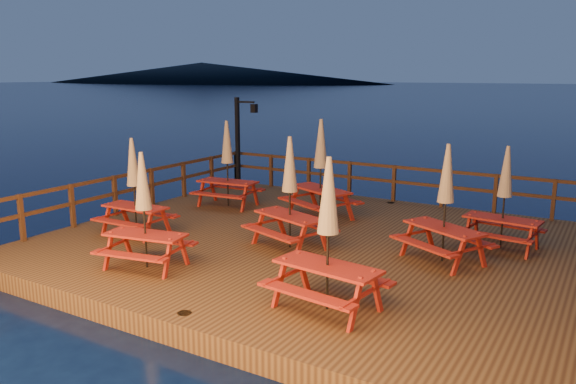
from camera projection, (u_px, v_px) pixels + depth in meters
name	position (u px, v px, depth m)	size (l,w,h in m)	color
ground	(318.00, 258.00, 12.99)	(500.00, 500.00, 0.00)	black
deck	(318.00, 250.00, 12.95)	(12.00, 10.00, 0.40)	#402714
deck_piles	(318.00, 270.00, 13.05)	(11.44, 9.44, 1.40)	#362211
railing	(351.00, 195.00, 14.24)	(11.80, 9.75, 1.10)	#362211
lamp_post	(241.00, 133.00, 19.06)	(0.85, 0.18, 3.00)	black
headland_left	(202.00, 73.00, 251.98)	(180.00, 84.00, 9.00)	black
picnic_table_0	(445.00, 201.00, 11.29)	(2.15, 2.02, 2.43)	maroon
picnic_table_1	(134.00, 185.00, 13.24)	(1.65, 1.37, 2.32)	maroon
picnic_table_2	(144.00, 209.00, 10.94)	(1.84, 1.61, 2.31)	maroon
picnic_table_3	(504.00, 196.00, 12.16)	(1.73, 1.48, 2.28)	maroon
picnic_table_4	(290.00, 191.00, 12.22)	(2.09, 1.90, 2.47)	maroon
picnic_table_5	(328.00, 232.00, 8.93)	(1.93, 1.66, 2.52)	maroon
picnic_table_6	(227.00, 162.00, 16.10)	(1.86, 1.59, 2.47)	maroon
picnic_table_7	(321.00, 167.00, 14.80)	(2.29, 2.13, 2.63)	maroon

